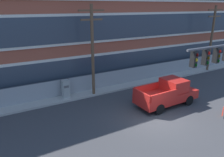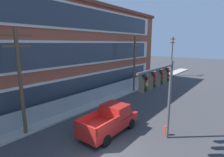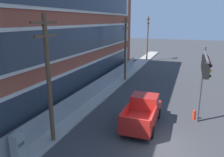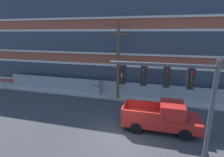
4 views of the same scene
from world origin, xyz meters
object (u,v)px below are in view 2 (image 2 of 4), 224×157
(pickup_truck_red, at_px, (110,120))
(traffic_signal_mast, at_px, (161,86))
(utility_pole_midblock, at_px, (134,61))
(fire_hydrant, at_px, (166,130))
(utility_pole_far_east, at_px, (172,54))
(utility_pole_near_corner, at_px, (20,79))

(pickup_truck_red, bearing_deg, traffic_signal_mast, -85.70)
(utility_pole_midblock, distance_m, fire_hydrant, 12.72)
(utility_pole_midblock, height_order, utility_pole_far_east, utility_pole_far_east)
(utility_pole_midblock, xyz_separation_m, fire_hydrant, (-8.89, -8.22, -3.88))
(traffic_signal_mast, height_order, utility_pole_near_corner, utility_pole_near_corner)
(utility_pole_near_corner, bearing_deg, utility_pole_midblock, -0.04)
(traffic_signal_mast, height_order, fire_hydrant, traffic_signal_mast)
(traffic_signal_mast, xyz_separation_m, fire_hydrant, (1.88, 0.22, -3.78))
(fire_hydrant, bearing_deg, utility_pole_far_east, 19.45)
(pickup_truck_red, distance_m, utility_pole_near_corner, 7.17)
(pickup_truck_red, bearing_deg, utility_pole_midblock, 22.92)
(traffic_signal_mast, bearing_deg, fire_hydrant, 6.79)
(utility_pole_near_corner, xyz_separation_m, fire_hydrant, (6.46, -8.23, -3.90))
(utility_pole_near_corner, relative_size, utility_pole_midblock, 1.01)
(utility_pole_midblock, relative_size, fire_hydrant, 9.83)
(fire_hydrant, bearing_deg, pickup_truck_red, 121.40)
(traffic_signal_mast, xyz_separation_m, utility_pole_far_east, (26.04, 8.75, 0.36))
(utility_pole_near_corner, bearing_deg, utility_pole_far_east, 0.56)
(utility_pole_midblock, bearing_deg, pickup_truck_red, -157.08)
(pickup_truck_red, relative_size, utility_pole_midblock, 0.69)
(pickup_truck_red, height_order, utility_pole_near_corner, utility_pole_near_corner)
(utility_pole_far_east, bearing_deg, utility_pole_midblock, -178.83)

